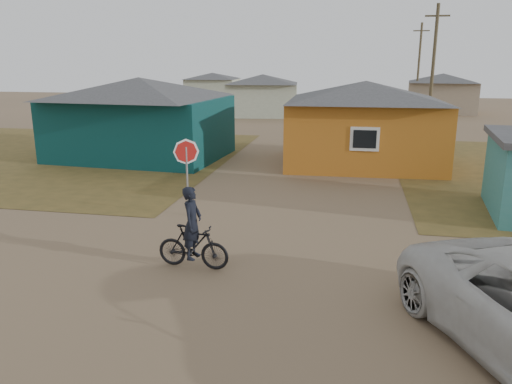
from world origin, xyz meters
TOP-DOWN VIEW (x-y plane):
  - ground at (0.00, 0.00)m, footprint 120.00×120.00m
  - grass_nw at (-14.00, 13.00)m, footprint 20.00×18.00m
  - house_teal at (-8.50, 13.50)m, footprint 8.93×7.08m
  - house_yellow at (2.50, 14.00)m, footprint 7.72×6.76m
  - house_pale_west at (-6.00, 34.00)m, footprint 7.04×6.15m
  - house_beige_east at (10.00, 40.00)m, footprint 6.95×6.05m
  - house_pale_north at (-14.00, 46.00)m, footprint 6.28×5.81m
  - utility_pole_near at (6.50, 22.00)m, footprint 1.40×0.20m
  - utility_pole_far at (7.50, 38.00)m, footprint 1.40×0.20m
  - stop_sign at (-3.06, 4.55)m, footprint 0.81×0.06m
  - cyclist at (-1.60, 0.58)m, footprint 1.80×0.66m

SIDE VIEW (x-z plane):
  - ground at x=0.00m, z-range 0.00..0.00m
  - grass_nw at x=-14.00m, z-range 0.00..0.01m
  - cyclist at x=-1.60m, z-range -0.27..1.73m
  - house_pale_north at x=-14.00m, z-range 0.05..3.45m
  - stop_sign at x=-3.06m, z-range 0.58..3.05m
  - house_pale_west at x=-6.00m, z-range 0.06..3.66m
  - house_beige_east at x=10.00m, z-range 0.06..3.66m
  - house_yellow at x=2.50m, z-range 0.05..3.95m
  - house_teal at x=-8.50m, z-range 0.05..4.05m
  - utility_pole_near at x=6.50m, z-range 0.14..8.14m
  - utility_pole_far at x=7.50m, z-range 0.14..8.14m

